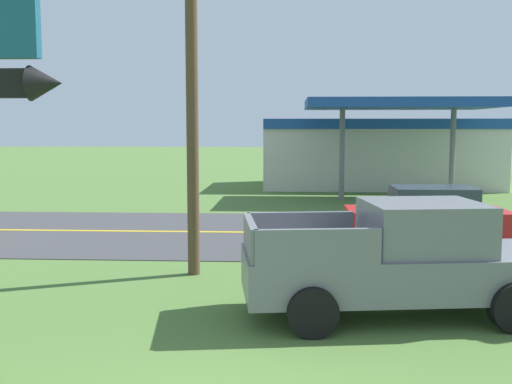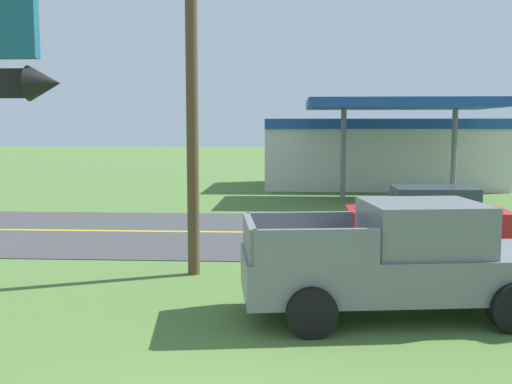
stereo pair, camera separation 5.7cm
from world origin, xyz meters
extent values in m
cube|color=#3D3D3F|center=(0.00, 13.00, 0.01)|extent=(140.00, 8.00, 0.02)
cube|color=gold|center=(0.00, 13.00, 0.02)|extent=(126.00, 0.20, 0.01)
cone|color=black|center=(-2.26, 2.16, 3.76)|extent=(0.40, 0.44, 0.44)
cylinder|color=brown|center=(-1.35, 7.77, 4.13)|extent=(0.26, 0.26, 8.26)
cube|color=beige|center=(5.44, 27.77, 1.80)|extent=(12.00, 6.00, 3.60)
cube|color=#19478C|center=(5.44, 24.72, 3.35)|extent=(12.00, 0.12, 0.50)
cube|color=#19478C|center=(5.44, 21.77, 4.20)|extent=(8.00, 5.00, 0.40)
cylinder|color=slate|center=(3.04, 21.77, 2.10)|extent=(0.24, 0.24, 4.20)
cylinder|color=slate|center=(7.84, 21.77, 2.10)|extent=(0.24, 0.24, 4.20)
cube|color=slate|center=(2.56, 5.05, 0.76)|extent=(5.41, 2.63, 0.72)
cube|color=slate|center=(3.01, 5.11, 1.54)|extent=(2.12, 2.03, 0.84)
cube|color=#28333D|center=(3.89, 5.23, 1.54)|extent=(0.32, 1.65, 0.71)
cube|color=slate|center=(0.93, 5.76, 1.40)|extent=(1.95, 0.38, 0.56)
cube|color=slate|center=(1.17, 3.94, 1.40)|extent=(1.95, 0.38, 0.56)
cube|color=slate|center=(0.08, 4.72, 1.40)|extent=(0.37, 1.88, 0.56)
cylinder|color=black|center=(4.03, 6.23, 0.40)|extent=(0.83, 0.38, 0.80)
cylinder|color=black|center=(0.84, 5.81, 0.40)|extent=(0.83, 0.38, 0.80)
cylinder|color=black|center=(1.09, 3.87, 0.40)|extent=(0.83, 0.38, 0.80)
cube|color=red|center=(4.38, 11.00, 0.68)|extent=(4.20, 1.76, 0.72)
cube|color=#2D3842|center=(4.53, 11.00, 1.34)|extent=(2.10, 1.56, 0.60)
cylinder|color=black|center=(3.08, 10.12, 0.32)|extent=(0.64, 0.24, 0.64)
cylinder|color=black|center=(3.08, 11.88, 0.32)|extent=(0.64, 0.24, 0.64)
cylinder|color=black|center=(5.68, 10.12, 0.32)|extent=(0.64, 0.24, 0.64)
cylinder|color=black|center=(5.68, 11.88, 0.32)|extent=(0.64, 0.24, 0.64)
camera|label=1|loc=(0.73, -5.27, 3.24)|focal=42.77mm
camera|label=2|loc=(0.78, -5.26, 3.24)|focal=42.77mm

